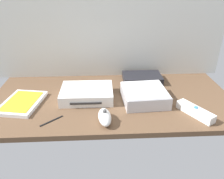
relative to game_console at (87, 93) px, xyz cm
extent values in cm
cube|color=brown|center=(10.31, -0.63, -3.20)|extent=(100.00, 48.00, 2.00)
cube|color=silver|center=(10.31, 23.97, 29.80)|extent=(110.00, 1.20, 64.00)
cube|color=white|center=(0.00, 0.03, 0.00)|extent=(21.08, 16.11, 4.40)
cube|color=#2D2D2D|center=(-0.04, -8.17, 0.00)|extent=(12.00, 0.66, 0.80)
cube|color=silver|center=(23.16, -3.67, 0.30)|extent=(18.03, 18.03, 5.00)
cube|color=silver|center=(23.16, -3.67, 2.95)|extent=(17.31, 17.31, 0.30)
cube|color=white|center=(-25.34, -3.84, -1.50)|extent=(16.75, 21.11, 1.40)
cube|color=gold|center=(-25.34, -3.84, -0.72)|extent=(13.87, 18.06, 0.16)
cube|color=black|center=(25.51, 15.14, -0.50)|extent=(18.04, 12.05, 3.40)
cube|color=#19D833|center=(25.49, 8.94, -0.50)|extent=(8.00, 0.42, 0.60)
cube|color=white|center=(39.77, -14.89, -0.70)|extent=(10.61, 14.58, 3.00)
cylinder|color=#387FDB|center=(39.77, -14.89, 1.00)|extent=(1.40, 1.40, 0.40)
ellipsoid|color=white|center=(6.90, -17.53, -0.20)|extent=(5.35, 10.38, 4.00)
sphere|color=#4C4C4C|center=(6.90, -17.53, 2.20)|extent=(1.40, 1.40, 1.40)
cylinder|color=black|center=(-11.68, -16.15, -1.85)|extent=(7.21, 6.48, 0.70)
camera|label=1|loc=(5.94, -83.07, 43.59)|focal=36.48mm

